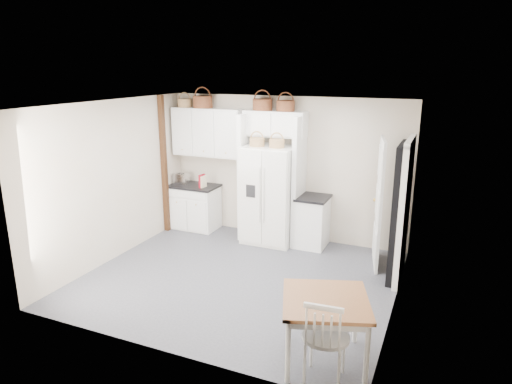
% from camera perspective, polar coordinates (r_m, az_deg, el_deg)
% --- Properties ---
extents(floor, '(4.50, 4.50, 0.00)m').
position_cam_1_polar(floor, '(7.04, -2.09, -10.70)').
color(floor, '#3C3D44').
rests_on(floor, ground).
extents(ceiling, '(4.50, 4.50, 0.00)m').
position_cam_1_polar(ceiling, '(6.34, -2.32, 10.89)').
color(ceiling, white).
rests_on(ceiling, wall_back).
extents(wall_back, '(4.50, 0.00, 4.50)m').
position_cam_1_polar(wall_back, '(8.37, 3.71, 2.97)').
color(wall_back, beige).
rests_on(wall_back, floor).
extents(wall_left, '(0.00, 4.00, 4.00)m').
position_cam_1_polar(wall_left, '(7.78, -17.33, 1.34)').
color(wall_left, beige).
rests_on(wall_left, floor).
extents(wall_right, '(0.00, 4.00, 4.00)m').
position_cam_1_polar(wall_right, '(6.00, 17.63, -2.79)').
color(wall_right, beige).
rests_on(wall_right, floor).
extents(refrigerator, '(0.91, 0.73, 1.76)m').
position_cam_1_polar(refrigerator, '(8.18, 1.78, -0.33)').
color(refrigerator, white).
rests_on(refrigerator, floor).
extents(base_cab_left, '(0.90, 0.57, 0.83)m').
position_cam_1_polar(base_cab_left, '(9.07, -7.65, -1.91)').
color(base_cab_left, white).
rests_on(base_cab_left, floor).
extents(base_cab_right, '(0.50, 0.59, 0.87)m').
position_cam_1_polar(base_cab_right, '(8.14, 7.08, -3.80)').
color(base_cab_right, white).
rests_on(base_cab_right, floor).
extents(dining_table, '(1.14, 1.14, 0.75)m').
position_cam_1_polar(dining_table, '(5.16, 8.55, -16.71)').
color(dining_table, brown).
rests_on(dining_table, floor).
extents(windsor_chair, '(0.52, 0.48, 0.99)m').
position_cam_1_polar(windsor_chair, '(4.83, 8.69, -17.46)').
color(windsor_chair, white).
rests_on(windsor_chair, floor).
extents(counter_left, '(0.94, 0.61, 0.04)m').
position_cam_1_polar(counter_left, '(8.95, -7.75, 0.75)').
color(counter_left, black).
rests_on(counter_left, base_cab_left).
extents(counter_right, '(0.53, 0.63, 0.04)m').
position_cam_1_polar(counter_right, '(8.00, 7.19, -0.72)').
color(counter_right, black).
rests_on(counter_right, base_cab_right).
extents(toaster, '(0.29, 0.17, 0.20)m').
position_cam_1_polar(toaster, '(9.07, -9.35, 1.66)').
color(toaster, silver).
rests_on(toaster, counter_left).
extents(cookbook_red, '(0.06, 0.17, 0.25)m').
position_cam_1_polar(cookbook_red, '(8.74, -6.76, 1.40)').
color(cookbook_red, maroon).
rests_on(cookbook_red, counter_left).
extents(cookbook_cream, '(0.06, 0.15, 0.22)m').
position_cam_1_polar(cookbook_cream, '(8.72, -6.58, 1.29)').
color(cookbook_cream, beige).
rests_on(cookbook_cream, counter_left).
extents(basket_upper_a, '(0.27, 0.27, 0.15)m').
position_cam_1_polar(basket_upper_a, '(8.92, -8.90, 10.92)').
color(basket_upper_a, '#9A6A44').
rests_on(basket_upper_a, upper_cabinet).
extents(basket_upper_b, '(0.37, 0.37, 0.22)m').
position_cam_1_polar(basket_upper_b, '(8.71, -6.68, 11.12)').
color(basket_upper_b, '#551D13').
rests_on(basket_upper_b, upper_cabinet).
extents(basket_bridge_a, '(0.35, 0.35, 0.20)m').
position_cam_1_polar(basket_bridge_a, '(8.18, 0.80, 10.87)').
color(basket_bridge_a, '#551D13').
rests_on(basket_bridge_a, bridge_cabinet).
extents(basket_bridge_b, '(0.32, 0.32, 0.18)m').
position_cam_1_polar(basket_bridge_b, '(8.02, 3.71, 10.69)').
color(basket_bridge_b, '#551D13').
rests_on(basket_bridge_b, bridge_cabinet).
extents(basket_fridge_a, '(0.27, 0.27, 0.14)m').
position_cam_1_polar(basket_fridge_a, '(7.96, 0.12, 6.25)').
color(basket_fridge_a, '#9A6A44').
rests_on(basket_fridge_a, refrigerator).
extents(basket_fridge_b, '(0.26, 0.26, 0.14)m').
position_cam_1_polar(basket_fridge_b, '(7.83, 2.62, 6.07)').
color(basket_fridge_b, '#9A6A44').
rests_on(basket_fridge_b, refrigerator).
extents(upper_cabinet, '(1.40, 0.34, 0.90)m').
position_cam_1_polar(upper_cabinet, '(8.72, -6.00, 7.44)').
color(upper_cabinet, white).
rests_on(upper_cabinet, wall_back).
extents(bridge_cabinet, '(1.12, 0.34, 0.45)m').
position_cam_1_polar(bridge_cabinet, '(8.12, 2.40, 8.52)').
color(bridge_cabinet, white).
rests_on(bridge_cabinet, wall_back).
extents(fridge_panel_left, '(0.08, 0.60, 2.30)m').
position_cam_1_polar(fridge_panel_left, '(8.37, -1.26, 1.96)').
color(fridge_panel_left, white).
rests_on(fridge_panel_left, floor).
extents(fridge_panel_right, '(0.08, 0.60, 2.30)m').
position_cam_1_polar(fridge_panel_right, '(8.01, 5.39, 1.27)').
color(fridge_panel_right, white).
rests_on(fridge_panel_right, floor).
extents(trim_post, '(0.09, 0.09, 2.60)m').
position_cam_1_polar(trim_post, '(8.79, -11.41, 3.31)').
color(trim_post, black).
rests_on(trim_post, floor).
extents(doorway_void, '(0.18, 0.85, 2.05)m').
position_cam_1_polar(doorway_void, '(7.04, 17.61, -2.47)').
color(doorway_void, black).
rests_on(doorway_void, floor).
extents(door_slab, '(0.21, 0.79, 2.05)m').
position_cam_1_polar(door_slab, '(7.39, 15.13, -1.42)').
color(door_slab, white).
rests_on(door_slab, floor).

